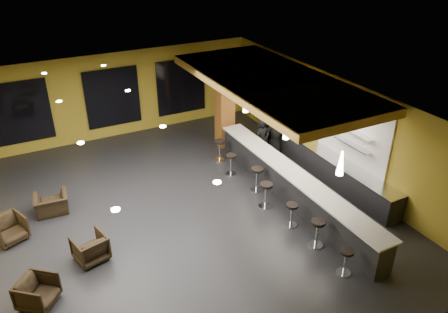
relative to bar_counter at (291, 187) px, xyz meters
name	(u,v)px	position (x,y,z in m)	size (l,w,h in m)	color
floor	(174,216)	(-3.65, 1.00, -0.55)	(12.00, 13.00, 0.10)	black
ceiling	(167,107)	(-3.65, 1.00, 3.05)	(12.00, 13.00, 0.10)	black
wall_back	(112,96)	(-3.65, 7.55, 1.25)	(12.00, 0.10, 3.50)	olive
wall_right	(334,126)	(2.40, 1.00, 1.25)	(0.10, 13.00, 3.50)	olive
wood_soffit	(271,81)	(0.35, 2.00, 2.86)	(3.60, 8.00, 0.28)	#AF8033
window_left	(20,113)	(-7.15, 7.44, 1.20)	(2.20, 0.06, 2.40)	black
window_center	(113,98)	(-3.65, 7.44, 1.20)	(2.20, 0.06, 2.40)	black
window_right	(181,86)	(-0.65, 7.44, 1.20)	(2.20, 0.06, 2.40)	black
tile_backsplash	(353,130)	(2.31, 0.00, 1.50)	(0.06, 3.20, 2.40)	white
bar_counter	(291,187)	(0.00, 0.00, 0.00)	(0.60, 8.00, 1.00)	black
bar_top	(293,173)	(0.00, 0.00, 0.52)	(0.78, 8.10, 0.05)	beige
prep_counter	(330,168)	(2.00, 0.50, -0.07)	(0.70, 6.00, 0.86)	black
prep_top	(332,156)	(2.00, 0.50, 0.39)	(0.72, 6.00, 0.03)	silver
wall_shelf_lower	(353,145)	(2.17, -0.20, 1.10)	(0.30, 1.50, 0.03)	silver
wall_shelf_upper	(355,132)	(2.17, -0.20, 1.55)	(0.30, 1.50, 0.03)	silver
column	(225,104)	(0.00, 4.60, 1.25)	(0.60, 0.60, 3.50)	brown
pendant_0	(341,163)	(0.00, -2.00, 1.85)	(0.20, 0.20, 0.70)	white
pendant_1	(286,128)	(0.00, 0.50, 1.85)	(0.20, 0.20, 0.70)	white
pendant_2	(246,102)	(0.00, 3.00, 1.85)	(0.20, 0.20, 0.70)	white
staff_a	(262,140)	(0.65, 2.84, 0.30)	(0.58, 0.38, 1.60)	black
staff_b	(269,128)	(1.35, 3.44, 0.38)	(0.86, 0.67, 1.77)	black
staff_c	(275,135)	(1.32, 2.97, 0.32)	(0.81, 0.52, 1.65)	black
armchair_a	(37,292)	(-7.78, -0.88, -0.14)	(0.78, 0.80, 0.73)	black
armchair_b	(90,248)	(-6.35, 0.13, -0.13)	(0.80, 0.82, 0.74)	black
armchair_c	(9,229)	(-8.18, 1.99, -0.12)	(0.80, 0.83, 0.75)	black
armchair_d	(52,204)	(-6.93, 2.84, -0.18)	(0.98, 0.86, 0.64)	black
bar_stool_0	(346,259)	(-0.75, -3.40, -0.03)	(0.37, 0.37, 0.74)	silver
bar_stool_1	(317,230)	(-0.70, -2.19, 0.03)	(0.42, 0.42, 0.83)	silver
bar_stool_2	(292,212)	(-0.78, -1.11, -0.03)	(0.38, 0.38, 0.74)	silver
bar_stool_3	(266,192)	(-0.92, 0.07, 0.04)	(0.42, 0.42, 0.84)	silver
bar_stool_4	(257,176)	(-0.67, 1.02, 0.04)	(0.43, 0.43, 0.84)	silver
bar_stool_5	(231,162)	(-0.92, 2.37, 0.00)	(0.39, 0.39, 0.77)	silver
bar_stool_6	(220,148)	(-0.79, 3.49, 0.02)	(0.41, 0.41, 0.82)	silver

